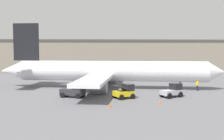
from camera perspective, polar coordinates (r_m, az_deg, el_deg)
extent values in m
plane|color=slate|center=(50.09, 0.00, -3.72)|extent=(400.00, 400.00, 0.00)
cube|color=gray|center=(86.51, -3.11, 2.69)|extent=(98.28, 12.94, 8.90)
cube|color=#47423D|center=(86.50, -3.12, 5.88)|extent=(98.28, 13.20, 0.70)
cylinder|color=white|center=(49.75, 0.00, -0.21)|extent=(33.14, 9.42, 3.58)
cone|color=white|center=(50.91, 20.50, -0.38)|extent=(3.45, 3.96, 3.51)
cone|color=white|center=(55.02, -19.50, -0.01)|extent=(4.48, 4.05, 3.40)
cube|color=white|center=(58.84, -0.59, -0.09)|extent=(6.57, 14.80, 0.50)
cube|color=white|center=(41.24, -3.72, -2.06)|extent=(6.57, 14.80, 0.50)
cylinder|color=#B7B7BC|center=(56.85, -0.87, -1.60)|extent=(3.57, 2.42, 1.86)
cylinder|color=#B7B7BC|center=(43.51, -3.20, -3.48)|extent=(3.57, 2.42, 1.86)
cube|color=black|center=(53.75, -17.06, 5.47)|extent=(4.72, 1.20, 6.77)
cube|color=white|center=(57.49, -15.37, 0.63)|extent=(3.94, 4.80, 0.24)
cube|color=white|center=(50.29, -18.73, 0.02)|extent=(3.94, 4.80, 0.24)
cylinder|color=#38383D|center=(50.06, 13.67, -3.11)|extent=(0.28, 0.28, 1.29)
cylinder|color=black|center=(50.10, 13.66, -3.44)|extent=(0.75, 0.47, 0.70)
cylinder|color=#38383D|center=(47.94, -2.29, -3.32)|extent=(0.28, 0.28, 1.29)
cylinder|color=black|center=(47.97, -2.29, -3.55)|extent=(0.95, 0.51, 0.90)
cylinder|color=#38383D|center=(52.50, -1.50, -2.63)|extent=(0.28, 0.28, 1.29)
cylinder|color=black|center=(52.53, -1.50, -2.84)|extent=(0.95, 0.51, 0.90)
cylinder|color=#1E2338|center=(49.38, 16.94, -3.52)|extent=(0.30, 0.30, 0.89)
cylinder|color=yellow|center=(49.28, 16.96, -2.61)|extent=(0.41, 0.41, 0.70)
sphere|color=tan|center=(49.22, 16.97, -2.05)|extent=(0.26, 0.26, 0.26)
cube|color=#B2B2B7|center=(41.79, 11.94, -4.45)|extent=(3.48, 2.86, 0.66)
cube|color=black|center=(42.29, 12.80, -3.25)|extent=(1.88, 1.88, 0.95)
cylinder|color=black|center=(42.09, 13.74, -4.87)|extent=(0.84, 0.64, 0.81)
cylinder|color=black|center=(43.15, 12.25, -4.62)|extent=(0.84, 0.64, 0.81)
cylinder|color=black|center=(40.55, 11.59, -5.19)|extent=(0.84, 0.64, 0.81)
cylinder|color=black|center=(41.65, 10.11, -4.91)|extent=(0.84, 0.64, 0.81)
cube|color=yellow|center=(39.94, 2.37, -4.78)|extent=(3.17, 2.80, 0.69)
cube|color=black|center=(40.20, 3.27, -3.51)|extent=(1.76, 2.00, 0.99)
cube|color=#333333|center=(39.56, 1.79, -3.49)|extent=(2.04, 1.88, 0.65)
cylinder|color=black|center=(39.72, 4.21, -5.35)|extent=(0.80, 0.58, 0.75)
cylinder|color=black|center=(41.25, 2.78, -4.98)|extent=(0.80, 0.58, 0.75)
cylinder|color=black|center=(38.75, 1.93, -5.59)|extent=(0.80, 0.58, 0.75)
cylinder|color=black|center=(40.32, 0.56, -5.19)|extent=(0.80, 0.58, 0.75)
cube|color=#2D2D33|center=(41.18, -8.02, -4.44)|extent=(3.85, 2.67, 0.85)
cube|color=black|center=(40.60, -6.78, -3.08)|extent=(1.94, 1.77, 1.22)
cylinder|color=black|center=(40.08, -6.87, -5.29)|extent=(0.79, 0.54, 0.73)
cylinder|color=black|center=(41.34, -6.02, -4.99)|extent=(0.79, 0.54, 0.73)
cylinder|color=black|center=(41.21, -10.02, -5.06)|extent=(0.79, 0.54, 0.73)
cylinder|color=black|center=(42.43, -9.11, -4.77)|extent=(0.79, 0.54, 0.73)
cone|color=#EF590F|center=(36.58, 9.76, -6.42)|extent=(0.36, 0.36, 0.55)
cone|color=#EF590F|center=(34.05, -0.51, -7.17)|extent=(0.36, 0.36, 0.55)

